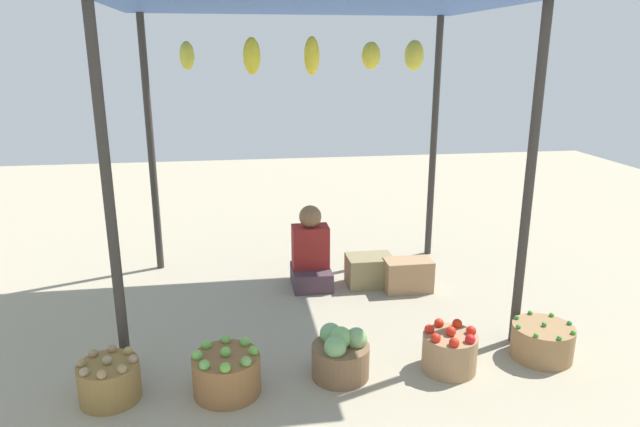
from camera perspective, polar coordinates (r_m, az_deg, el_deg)
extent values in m
plane|color=tan|center=(5.14, -0.88, -8.62)|extent=(14.00, 14.00, 0.00)
cylinder|color=#38332D|center=(3.84, -20.62, 1.47)|extent=(0.07, 0.07, 2.50)
cylinder|color=#38332D|center=(4.28, 20.44, 2.92)|extent=(0.07, 0.07, 2.50)
cylinder|color=#38332D|center=(5.76, -16.75, 6.39)|extent=(0.07, 0.07, 2.50)
cylinder|color=#38332D|center=(6.06, 11.44, 7.20)|extent=(0.07, 0.07, 2.50)
cube|color=#3E61B1|center=(4.69, -1.02, 20.58)|extent=(3.17, 2.29, 0.04)
ellipsoid|color=yellow|center=(5.00, -13.32, 15.29)|extent=(0.12, 0.12, 0.23)
ellipsoid|color=yellow|center=(4.54, -6.92, 15.56)|extent=(0.13, 0.13, 0.28)
ellipsoid|color=yellow|center=(4.69, -0.84, 15.68)|extent=(0.13, 0.13, 0.30)
ellipsoid|color=yellow|center=(4.90, 5.18, 15.63)|extent=(0.16, 0.16, 0.23)
ellipsoid|color=gold|center=(5.17, 9.51, 15.50)|extent=(0.17, 0.17, 0.26)
cube|color=#47333C|center=(5.38, -0.89, -6.45)|extent=(0.36, 0.44, 0.18)
cube|color=maroon|center=(5.32, -0.98, -3.36)|extent=(0.34, 0.22, 0.40)
sphere|color=brown|center=(5.23, -1.00, -0.31)|extent=(0.21, 0.21, 0.21)
cylinder|color=olive|center=(3.98, -20.55, -15.62)|extent=(0.38, 0.38, 0.25)
sphere|color=#9A875B|center=(3.90, -20.76, -13.74)|extent=(0.06, 0.06, 0.06)
sphere|color=#9F7F5D|center=(3.87, -18.44, -13.83)|extent=(0.06, 0.06, 0.06)
sphere|color=#A3884D|center=(3.98, -18.84, -13.05)|extent=(0.06, 0.06, 0.06)
sphere|color=#9C7554|center=(4.04, -20.31, -12.73)|extent=(0.06, 0.06, 0.06)
sphere|color=#977B50|center=(4.02, -22.01, -13.03)|extent=(0.06, 0.06, 0.06)
sphere|color=#967D51|center=(3.94, -23.04, -13.78)|extent=(0.06, 0.06, 0.06)
sphere|color=#98825B|center=(3.84, -22.75, -14.60)|extent=(0.06, 0.06, 0.06)
sphere|color=#A77C54|center=(3.77, -21.24, -14.98)|extent=(0.06, 0.06, 0.06)
sphere|color=#968051|center=(3.79, -19.41, -14.65)|extent=(0.06, 0.06, 0.06)
cylinder|color=brown|center=(3.85, -9.43, -15.73)|extent=(0.44, 0.44, 0.26)
sphere|color=#69B349|center=(3.77, -9.55, -13.68)|extent=(0.07, 0.07, 0.07)
sphere|color=#6BAC43|center=(3.77, -6.74, -13.65)|extent=(0.07, 0.07, 0.07)
sphere|color=#71B34C|center=(3.88, -7.60, -12.77)|extent=(0.07, 0.07, 0.07)
sphere|color=#6EAE4A|center=(3.93, -9.52, -12.47)|extent=(0.07, 0.07, 0.07)
sphere|color=#69B548|center=(3.89, -11.44, -12.90)|extent=(0.07, 0.07, 0.07)
sphere|color=#6FB94E|center=(3.78, -12.34, -13.85)|extent=(0.07, 0.07, 0.07)
sphere|color=#67B350|center=(3.67, -11.61, -14.81)|extent=(0.07, 0.07, 0.07)
sphere|color=#6FB541|center=(3.62, -9.57, -15.17)|extent=(0.07, 0.07, 0.07)
sphere|color=#70A851|center=(3.66, -7.51, -14.67)|extent=(0.07, 0.07, 0.07)
cylinder|color=brown|center=(3.98, 2.08, -14.68)|extent=(0.40, 0.40, 0.23)
sphere|color=#7AB064|center=(3.89, 2.11, -12.45)|extent=(0.15, 0.15, 0.15)
sphere|color=#78A366|center=(3.92, 3.69, -12.52)|extent=(0.15, 0.15, 0.15)
sphere|color=#74A96D|center=(3.97, 1.07, -12.07)|extent=(0.15, 0.15, 0.15)
sphere|color=#77AB69|center=(3.81, 1.56, -13.38)|extent=(0.15, 0.15, 0.15)
cylinder|color=#9B7753|center=(4.14, 12.98, -13.52)|extent=(0.38, 0.38, 0.26)
sphere|color=red|center=(4.06, 13.12, -11.55)|extent=(0.07, 0.07, 0.07)
sphere|color=red|center=(4.12, 15.05, -11.40)|extent=(0.07, 0.07, 0.07)
sphere|color=red|center=(4.19, 13.72, -10.79)|extent=(0.07, 0.07, 0.07)
sphere|color=red|center=(4.17, 11.96, -10.81)|extent=(0.07, 0.07, 0.07)
sphere|color=red|center=(4.07, 11.01, -11.44)|extent=(0.07, 0.07, 0.07)
sphere|color=red|center=(3.97, 11.63, -12.27)|extent=(0.07, 0.07, 0.07)
sphere|color=red|center=(3.94, 13.43, -12.63)|extent=(0.07, 0.07, 0.07)
sphere|color=red|center=(4.01, 14.97, -12.22)|extent=(0.07, 0.07, 0.07)
cylinder|color=#977049|center=(4.49, 21.58, -11.96)|extent=(0.44, 0.44, 0.24)
sphere|color=#348437|center=(4.43, 21.76, -10.40)|extent=(0.04, 0.04, 0.04)
sphere|color=#2F8635|center=(4.53, 23.95, -10.11)|extent=(0.04, 0.04, 0.04)
sphere|color=#418E27|center=(4.61, 22.41, -9.49)|extent=(0.04, 0.04, 0.04)
sphere|color=green|center=(4.59, 20.52, -9.41)|extent=(0.04, 0.04, 0.04)
sphere|color=#318531|center=(4.48, 19.28, -9.92)|extent=(0.04, 0.04, 0.04)
sphere|color=#308D2A|center=(4.34, 19.45, -10.78)|extent=(0.04, 0.04, 0.04)
sphere|color=#3C8323|center=(4.26, 21.03, -11.48)|extent=(0.04, 0.04, 0.04)
sphere|color=#3C882F|center=(4.29, 23.08, -11.55)|extent=(0.04, 0.04, 0.04)
sphere|color=#379227|center=(4.40, 24.27, -10.96)|extent=(0.04, 0.04, 0.04)
cube|color=#A57C55|center=(5.32, 8.89, -6.20)|extent=(0.44, 0.24, 0.30)
cube|color=#887851|center=(5.40, 5.04, -5.77)|extent=(0.43, 0.31, 0.29)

